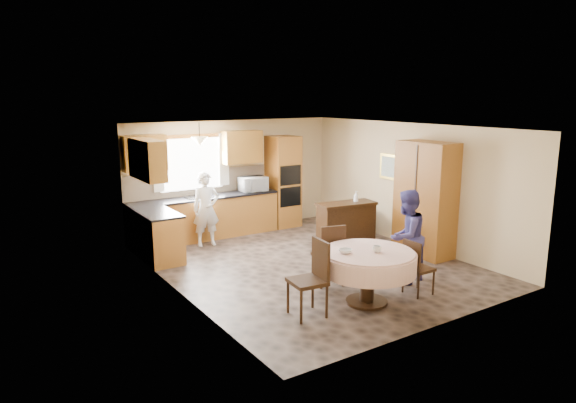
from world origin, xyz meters
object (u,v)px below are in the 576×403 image
Objects in this scene: cupboard at (425,199)px; dining_table at (368,263)px; person_sink at (206,209)px; oven_tower at (283,182)px; chair_left at (313,274)px; sideboard at (346,226)px; person_dining at (406,237)px; chair_back at (330,252)px; chair_right at (416,265)px.

cupboard is 2.85m from dining_table.
person_sink is at bearing 138.74° from cupboard.
person_sink is at bearing -167.13° from oven_tower.
dining_table is at bearing 89.50° from chair_left.
sideboard is 2.22m from person_dining.
chair_back reaches higher than dining_table.
person_dining is at bearing -54.51° from person_sink.
chair_back is 0.66× the size of person_dining.
chair_left is at bearing 172.69° from dining_table.
person_dining is (-0.50, -2.13, 0.35)m from sideboard.
chair_right is 4.53m from person_sink.
chair_right is at bearing -60.28° from person_sink.
dining_table is at bearing -115.48° from sideboard.
chair_right is at bearing -140.89° from cupboard.
cupboard is 1.55× the size of dining_table.
person_dining reaches higher than person_sink.
sideboard is 0.85× the size of dining_table.
oven_tower is at bearing 72.28° from dining_table.
dining_table is 0.87m from chair_right.
chair_back is (-1.64, -1.58, 0.14)m from sideboard.
oven_tower is 2.42× the size of chair_right.
chair_right is (1.76, -0.28, -0.11)m from chair_left.
person_sink is (-1.57, 4.24, 0.28)m from chair_right.
person_sink is (-3.27, 2.86, -0.33)m from cupboard.
chair_right is at bearing -97.46° from oven_tower.
person_sink is 0.98× the size of person_dining.
dining_table is at bearing 4.41° from person_dining.
cupboard is (0.92, -1.24, 0.67)m from sideboard.
chair_left is (-0.91, 0.12, -0.03)m from dining_table.
chair_back is at bearing -111.82° from oven_tower.
dining_table is 0.88m from chair_back.
person_sink reaches higher than chair_left.
oven_tower is 3.53m from cupboard.
person_dining is at bearing -95.39° from sideboard.
sideboard is 1.17× the size of chair_back.
person_sink is (0.18, 3.96, 0.17)m from chair_left.
chair_back reaches higher than sideboard.
dining_table is (-1.62, -2.45, 0.20)m from sideboard.
chair_left is 3.97m from person_sink.
sideboard reaches higher than dining_table.
dining_table is at bearing -154.37° from cupboard.
dining_table is at bearing -107.72° from oven_tower.
chair_left is (-3.45, -1.10, -0.50)m from cupboard.
oven_tower is at bearing -106.43° from person_dining.
cupboard is at bearing -72.36° from oven_tower.
sideboard is 2.28m from chair_back.
chair_left reaches higher than chair_right.
person_dining is (1.13, -0.55, 0.21)m from chair_back.
cupboard reaches higher than chair_left.
dining_table is at bearing 80.71° from chair_right.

